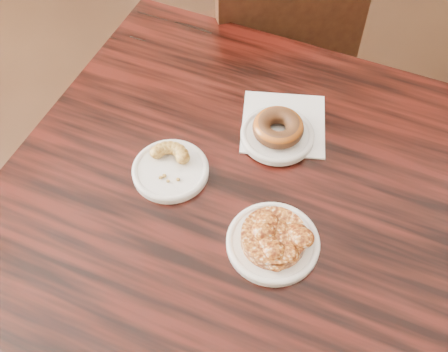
# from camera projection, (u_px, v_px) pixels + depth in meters

# --- Properties ---
(floor) EXTENTS (5.00, 5.00, 0.00)m
(floor) POSITION_uv_depth(u_px,v_px,m) (311.00, 255.00, 1.84)
(floor) COLOR black
(floor) RESTS_ON ground
(cafe_table) EXTENTS (1.15, 1.15, 0.75)m
(cafe_table) POSITION_uv_depth(u_px,v_px,m) (235.00, 274.00, 1.39)
(cafe_table) COLOR black
(cafe_table) RESTS_ON floor
(chair_far) EXTENTS (0.59, 0.59, 0.90)m
(chair_far) POSITION_uv_depth(u_px,v_px,m) (264.00, 49.00, 1.77)
(chair_far) COLOR black
(chair_far) RESTS_ON floor
(napkin) EXTENTS (0.18, 0.18, 0.00)m
(napkin) POSITION_uv_depth(u_px,v_px,m) (283.00, 124.00, 1.18)
(napkin) COLOR white
(napkin) RESTS_ON cafe_table
(plate_donut) EXTENTS (0.15, 0.15, 0.01)m
(plate_donut) POSITION_uv_depth(u_px,v_px,m) (277.00, 135.00, 1.15)
(plate_donut) COLOR silver
(plate_donut) RESTS_ON napkin
(plate_cruller) EXTENTS (0.15, 0.15, 0.01)m
(plate_cruller) POSITION_uv_depth(u_px,v_px,m) (170.00, 171.00, 1.11)
(plate_cruller) COLOR white
(plate_cruller) RESTS_ON cafe_table
(plate_fritter) EXTENTS (0.17, 0.17, 0.01)m
(plate_fritter) POSITION_uv_depth(u_px,v_px,m) (273.00, 243.00, 1.01)
(plate_fritter) COLOR white
(plate_fritter) RESTS_ON cafe_table
(glazed_donut) EXTENTS (0.10, 0.10, 0.04)m
(glazed_donut) POSITION_uv_depth(u_px,v_px,m) (278.00, 128.00, 1.13)
(glazed_donut) COLOR brown
(glazed_donut) RESTS_ON plate_donut
(apple_fritter) EXTENTS (0.16, 0.16, 0.04)m
(apple_fritter) POSITION_uv_depth(u_px,v_px,m) (274.00, 236.00, 0.99)
(apple_fritter) COLOR #421407
(apple_fritter) RESTS_ON plate_fritter
(cruller_fragment) EXTENTS (0.10, 0.10, 0.03)m
(cruller_fragment) POSITION_uv_depth(u_px,v_px,m) (170.00, 165.00, 1.09)
(cruller_fragment) COLOR brown
(cruller_fragment) RESTS_ON plate_cruller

